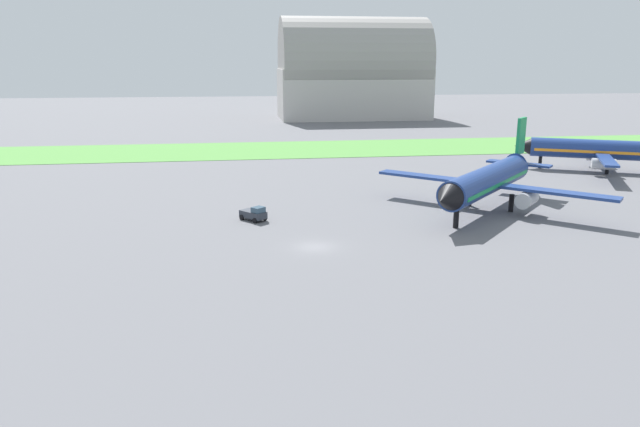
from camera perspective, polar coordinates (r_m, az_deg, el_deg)
ground_plane at (r=66.91m, az=-0.50°, el=-3.24°), size 600.00×600.00×0.00m
grass_taxiway_strip at (r=141.16m, az=-4.67°, el=6.16°), size 360.00×28.00×0.08m
airplane_midfield_jet at (r=85.70m, az=16.01°, el=3.12°), size 26.64×27.24×11.97m
airplane_parked_jet_far at (r=124.49m, az=25.54°, el=5.57°), size 29.58×29.67×11.35m
pushback_tug_near_gate at (r=78.18m, az=-6.39°, el=-0.02°), size 3.71×3.90×1.95m
hangar_distant at (r=220.93m, az=3.18°, el=13.46°), size 53.35×30.73×35.92m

